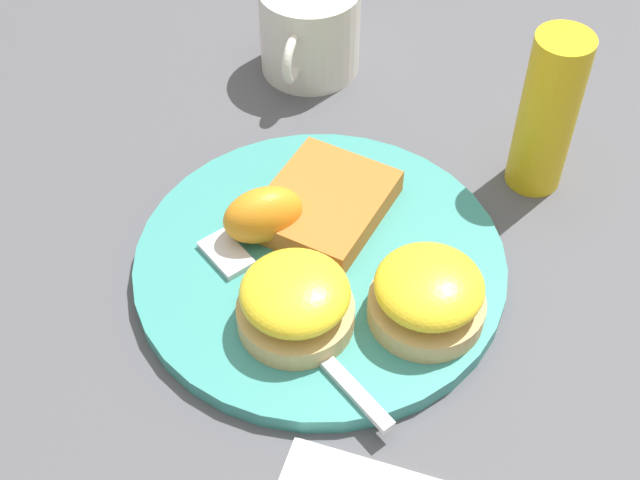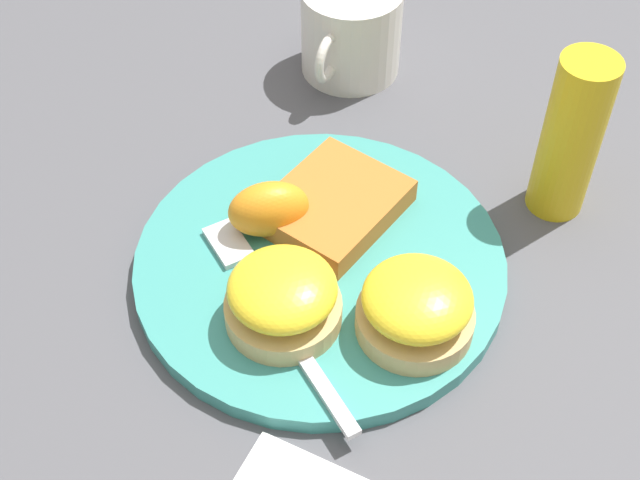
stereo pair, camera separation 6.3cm
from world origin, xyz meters
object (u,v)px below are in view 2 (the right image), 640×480
at_px(hashbrown_patty, 334,205).
at_px(condiment_bottle, 571,137).
at_px(fork, 270,306).
at_px(sandwich_benedict_right, 416,307).
at_px(orange_wedge, 269,209).
at_px(sandwich_benedict_left, 289,300).
at_px(cup, 351,31).

xyz_separation_m(hashbrown_patty, condiment_bottle, (-0.10, 0.15, 0.04)).
distance_m(fork, condiment_bottle, 0.25).
distance_m(hashbrown_patty, fork, 0.10).
relative_size(sandwich_benedict_right, orange_wedge, 1.34).
height_order(orange_wedge, condiment_bottle, condiment_bottle).
xyz_separation_m(sandwich_benedict_left, hashbrown_patty, (-0.10, -0.01, -0.01)).
bearing_deg(sandwich_benedict_right, orange_wedge, -107.09).
height_order(orange_wedge, cup, cup).
height_order(sandwich_benedict_left, sandwich_benedict_right, same).
height_order(hashbrown_patty, condiment_bottle, condiment_bottle).
bearing_deg(cup, condiment_bottle, 67.19).
xyz_separation_m(sandwich_benedict_left, orange_wedge, (-0.07, -0.05, -0.00)).
bearing_deg(condiment_bottle, hashbrown_patty, -56.80).
bearing_deg(hashbrown_patty, cup, -160.18).
bearing_deg(sandwich_benedict_left, cup, -164.48).
height_order(sandwich_benedict_left, fork, sandwich_benedict_left).
bearing_deg(sandwich_benedict_left, sandwich_benedict_right, 110.63).
relative_size(sandwich_benedict_left, hashbrown_patty, 0.79).
xyz_separation_m(sandwich_benedict_right, orange_wedge, (-0.04, -0.13, -0.00)).
xyz_separation_m(sandwich_benedict_right, condiment_bottle, (-0.17, 0.05, 0.03)).
distance_m(orange_wedge, fork, 0.08).
xyz_separation_m(sandwich_benedict_left, sandwich_benedict_right, (-0.03, 0.08, 0.00)).
relative_size(sandwich_benedict_left, condiment_bottle, 0.59).
bearing_deg(hashbrown_patty, condiment_bottle, 123.20).
distance_m(sandwich_benedict_left, sandwich_benedict_right, 0.08).
relative_size(fork, cup, 1.49).
height_order(sandwich_benedict_right, cup, cup).
height_order(sandwich_benedict_left, condiment_bottle, condiment_bottle).
distance_m(sandwich_benedict_left, fork, 0.03).
bearing_deg(cup, hashbrown_patty, 19.82).
height_order(sandwich_benedict_right, hashbrown_patty, sandwich_benedict_right).
height_order(fork, condiment_bottle, condiment_bottle).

